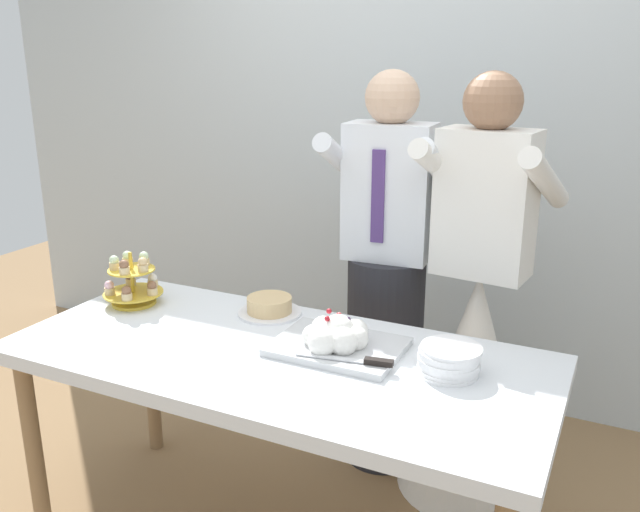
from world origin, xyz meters
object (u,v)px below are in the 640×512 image
object	(u,v)px
dessert_table	(276,372)
round_cake	(270,306)
plate_stack	(449,360)
person_bride	(474,355)
main_cake_tray	(338,339)
person_groom	(386,297)
cupcake_stand	(133,282)

from	to	relation	value
dessert_table	round_cake	bearing A→B (deg)	123.28
dessert_table	plate_stack	bearing A→B (deg)	10.07
person_bride	round_cake	bearing A→B (deg)	-151.17
main_cake_tray	plate_stack	xyz separation A→B (m)	(0.37, 0.00, 0.00)
round_cake	person_groom	world-z (taller)	person_groom
dessert_table	round_cake	size ratio (longest dim) A/B	7.50
cupcake_stand	main_cake_tray	size ratio (longest dim) A/B	0.53
dessert_table	person_bride	size ratio (longest dim) A/B	1.08
main_cake_tray	round_cake	xyz separation A→B (m)	(-0.36, 0.19, -0.01)
dessert_table	person_bride	world-z (taller)	person_bride
round_cake	person_groom	size ratio (longest dim) A/B	0.14
plate_stack	person_groom	distance (m)	0.75
main_cake_tray	person_groom	distance (m)	0.62
plate_stack	main_cake_tray	bearing A→B (deg)	-179.47
dessert_table	person_bride	bearing A→B (deg)	52.31
plate_stack	dessert_table	bearing A→B (deg)	-169.93
cupcake_stand	plate_stack	world-z (taller)	cupcake_stand
main_cake_tray	round_cake	distance (m)	0.41
person_bride	dessert_table	bearing A→B (deg)	-127.69
plate_stack	person_groom	bearing A→B (deg)	125.08
cupcake_stand	round_cake	bearing A→B (deg)	14.59
plate_stack	round_cake	size ratio (longest dim) A/B	0.81
dessert_table	person_bride	distance (m)	0.85
cupcake_stand	main_cake_tray	distance (m)	0.90
cupcake_stand	main_cake_tray	bearing A→B (deg)	-3.03
round_cake	plate_stack	bearing A→B (deg)	-13.89
cupcake_stand	person_bride	xyz separation A→B (m)	(1.23, 0.52, -0.28)
plate_stack	round_cake	world-z (taller)	plate_stack
main_cake_tray	person_groom	bearing A→B (deg)	95.30
main_cake_tray	person_groom	xyz separation A→B (m)	(-0.06, 0.61, -0.07)
cupcake_stand	person_bride	world-z (taller)	person_bride
round_cake	person_bride	xyz separation A→B (m)	(0.70, 0.38, -0.22)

